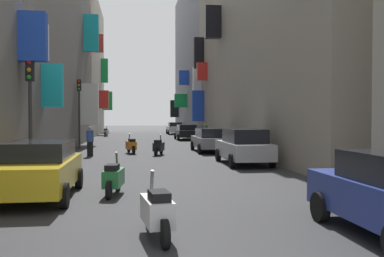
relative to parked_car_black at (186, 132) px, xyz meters
name	(u,v)px	position (x,y,z in m)	size (l,w,h in m)	color
ground_plane	(148,145)	(-3.73, -7.20, -0.74)	(140.00, 140.00, 0.00)	#2D2D30
building_left_mid_a	(46,53)	(-11.71, -2.99, 6.47)	(7.36, 9.54, 14.42)	slate
building_left_mid_c	(73,68)	(-11.72, 13.21, 7.10)	(7.24, 19.21, 15.69)	#BCB29E
building_right_mid_b	(301,27)	(4.26, -16.52, 6.25)	(7.11, 19.90, 13.98)	#9E9384
building_right_mid_c	(240,23)	(4.25, -3.00, 9.36)	(7.02, 7.14, 20.24)	#9E9384
building_right_far	(210,59)	(4.26, 11.68, 8.13)	(7.38, 22.24, 17.75)	gray
parked_car_black	(186,132)	(0.00, 0.00, 0.00)	(1.93, 4.20, 1.39)	black
parked_car_white	(175,128)	(0.18, 12.49, 0.02)	(1.89, 4.06, 1.42)	white
parked_car_grey	(211,139)	(-0.24, -13.64, 0.01)	(1.94, 4.46, 1.42)	slate
parked_car_silver	(244,146)	(-0.01, -20.59, 0.08)	(1.89, 4.34, 1.58)	#B7B7BC
parked_car_yellow	(39,168)	(-7.34, -27.60, 0.04)	(1.91, 4.32, 1.47)	gold
scooter_green	(114,178)	(-5.42, -27.45, -0.28)	(0.59, 1.89, 1.13)	#287F3D
scooter_silver	(106,132)	(-7.63, 7.75, -0.28)	(0.53, 1.90, 1.13)	#ADADB2
scooter_white	(157,211)	(-4.49, -31.78, -0.28)	(0.58, 1.92, 1.13)	silver
scooter_orange	(131,145)	(-4.96, -14.14, -0.28)	(0.66, 1.76, 1.13)	orange
scooter_black	(159,147)	(-3.47, -15.41, -0.28)	(0.72, 1.76, 1.13)	black
pedestrian_crossing	(205,134)	(0.60, -6.67, 0.08)	(0.38, 0.38, 1.64)	black
pedestrian_near_left	(90,141)	(-7.13, -15.68, 0.06)	(0.48, 0.48, 1.61)	black
traffic_light_near_corner	(79,102)	(-8.36, -9.77, 2.35)	(0.26, 0.34, 4.57)	#2D2D2D
traffic_light_far_corner	(30,97)	(-8.38, -23.81, 2.06)	(0.26, 0.34, 4.09)	#2D2D2D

